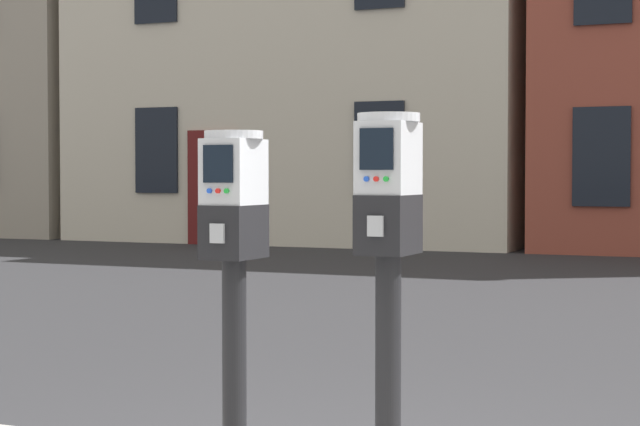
# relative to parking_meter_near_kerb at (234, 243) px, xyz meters

# --- Properties ---
(parking_meter_near_kerb) EXTENTS (0.22, 0.25, 1.32)m
(parking_meter_near_kerb) POSITION_rel_parking_meter_near_kerb_xyz_m (0.00, 0.00, 0.00)
(parking_meter_near_kerb) COLOR black
(parking_meter_near_kerb) RESTS_ON sidewalk_slab
(parking_meter_twin_adjacent) EXTENTS (0.22, 0.25, 1.37)m
(parking_meter_twin_adjacent) POSITION_rel_parking_meter_near_kerb_xyz_m (0.60, 0.00, 0.04)
(parking_meter_twin_adjacent) COLOR black
(parking_meter_twin_adjacent) RESTS_ON sidewalk_slab
(townhouse_orange_brick) EXTENTS (6.73, 5.93, 9.67)m
(townhouse_orange_brick) POSITION_rel_parking_meter_near_kerb_xyz_m (-14.93, 16.92, 3.79)
(townhouse_orange_brick) COLOR #9E9384
(townhouse_orange_brick) RESTS_ON ground_plane
(townhouse_grey_stucco) EXTENTS (8.88, 6.13, 9.51)m
(townhouse_grey_stucco) POSITION_rel_parking_meter_near_kerb_xyz_m (-6.84, 17.02, 3.71)
(townhouse_grey_stucco) COLOR beige
(townhouse_grey_stucco) RESTS_ON ground_plane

